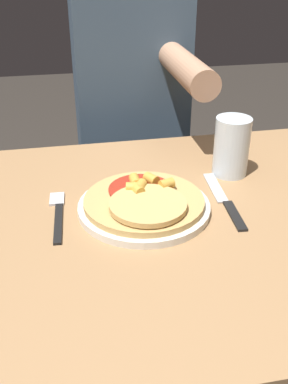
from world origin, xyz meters
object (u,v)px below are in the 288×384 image
at_px(dining_table, 162,268).
at_px(fork, 58,213).
at_px(knife, 224,201).
at_px(person_diner, 131,114).
at_px(pizza, 145,200).
at_px(drinking_glass, 232,147).
at_px(plate, 144,207).

xyz_separation_m(dining_table, fork, (-0.19, 0.05, 0.12)).
distance_m(knife, person_diner, 0.59).
bearing_deg(pizza, knife, 1.91).
relative_size(pizza, drinking_glass, 1.79).
distance_m(pizza, person_diner, 0.60).
xyz_separation_m(pizza, knife, (0.16, 0.01, -0.02)).
bearing_deg(person_diner, dining_table, -94.30).
height_order(plate, person_diner, person_diner).
xyz_separation_m(plate, fork, (-0.16, 0.02, -0.00)).
xyz_separation_m(plate, drinking_glass, (0.21, 0.12, 0.06)).
height_order(pizza, person_diner, person_diner).
xyz_separation_m(pizza, drinking_glass, (0.21, 0.12, 0.04)).
relative_size(fork, drinking_glass, 1.39).
relative_size(knife, person_diner, 0.18).
bearing_deg(drinking_glass, plate, -151.28).
xyz_separation_m(fork, knife, (0.32, -0.02, 0.00)).
bearing_deg(pizza, fork, 171.91).
height_order(dining_table, knife, knife).
bearing_deg(fork, drinking_glass, 14.63).
distance_m(dining_table, plate, 0.13).
bearing_deg(fork, plate, -6.80).
bearing_deg(plate, knife, 0.56).
height_order(fork, knife, same).
distance_m(plate, fork, 0.16).
bearing_deg(plate, drinking_glass, 28.72).
bearing_deg(drinking_glass, dining_table, -141.24).
height_order(dining_table, fork, fork).
bearing_deg(person_diner, pizza, -97.29).
relative_size(dining_table, drinking_glass, 9.58).
xyz_separation_m(dining_table, plate, (-0.03, 0.03, 0.13)).
relative_size(knife, drinking_glass, 1.74).
distance_m(plate, knife, 0.16).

